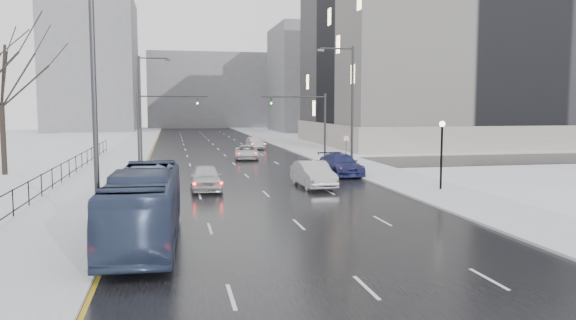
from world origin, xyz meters
TOP-DOWN VIEW (x-y plane):
  - road at (0.00, 60.00)m, footprint 16.00×150.00m
  - cross_road at (0.00, 48.00)m, footprint 130.00×10.00m
  - sidewalk_left at (-10.50, 60.00)m, footprint 5.00×150.00m
  - sidewalk_right at (10.50, 60.00)m, footprint 5.00×150.00m
  - park_strip at (-20.00, 60.00)m, footprint 14.00×150.00m
  - tree_park_e at (-18.20, 44.00)m, footprint 9.45×9.45m
  - iron_fence at (-13.00, 30.00)m, footprint 0.06×70.00m
  - streetlight_r_mid at (8.17, 40.00)m, footprint 2.95×0.25m
  - streetlight_l_near at (-8.17, 20.00)m, footprint 2.95×0.25m
  - streetlight_l_far at (-8.17, 52.00)m, footprint 2.95×0.25m
  - lamppost_r_mid at (11.00, 30.00)m, footprint 0.36×0.36m
  - mast_signal_right at (7.33, 48.00)m, footprint 6.10×0.33m
  - mast_signal_left at (-7.33, 48.00)m, footprint 6.10×0.33m
  - no_uturn_sign at (9.20, 44.00)m, footprint 0.60×0.06m
  - civic_building at (35.00, 72.00)m, footprint 41.00×31.00m
  - bldg_far_right at (28.00, 115.00)m, footprint 24.00×20.00m
  - bldg_far_left at (-22.00, 125.00)m, footprint 18.00×22.00m
  - bldg_far_center at (4.00, 140.00)m, footprint 30.00×18.00m
  - bus at (-6.65, 19.94)m, footprint 2.86×10.54m
  - sedan_center_near at (-3.50, 33.24)m, footprint 1.95×4.79m
  - sedan_right_near at (3.50, 33.14)m, footprint 2.08×5.29m
  - sedan_right_cross at (1.76, 53.34)m, footprint 2.83×5.25m
  - sedan_right_far at (7.20, 39.03)m, footprint 2.65×5.78m
  - sedan_right_distant at (4.50, 66.22)m, footprint 1.84×4.48m

SIDE VIEW (x-z plane):
  - tree_park_e at x=-18.20m, z-range -6.75..6.75m
  - road at x=0.00m, z-range 0.00..0.04m
  - cross_road at x=0.00m, z-range 0.00..0.04m
  - park_strip at x=-20.00m, z-range 0.00..0.12m
  - sidewalk_left at x=-10.50m, z-range 0.00..0.16m
  - sidewalk_right at x=10.50m, z-range 0.00..0.16m
  - sedan_right_cross at x=1.76m, z-range 0.04..1.44m
  - sedan_right_distant at x=4.50m, z-range 0.04..1.48m
  - sedan_center_near at x=-3.50m, z-range 0.04..1.67m
  - sedan_right_far at x=7.20m, z-range 0.04..1.68m
  - sedan_right_near at x=3.50m, z-range 0.04..1.76m
  - iron_fence at x=-13.00m, z-range 0.26..1.56m
  - bus at x=-6.65m, z-range 0.04..2.95m
  - no_uturn_sign at x=9.20m, z-range 0.95..3.65m
  - lamppost_r_mid at x=11.00m, z-range 0.80..5.08m
  - mast_signal_right at x=7.33m, z-range 0.86..7.36m
  - mast_signal_left at x=-7.33m, z-range 0.86..7.36m
  - streetlight_r_mid at x=8.17m, z-range 0.62..10.62m
  - streetlight_l_near at x=-8.17m, z-range 0.62..10.62m
  - streetlight_l_far at x=-8.17m, z-range 0.62..10.62m
  - bldg_far_center at x=4.00m, z-range 0.00..18.00m
  - bldg_far_right at x=28.00m, z-range 0.00..22.00m
  - civic_building at x=35.00m, z-range -1.19..23.61m
  - bldg_far_left at x=-22.00m, z-range 0.00..28.00m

